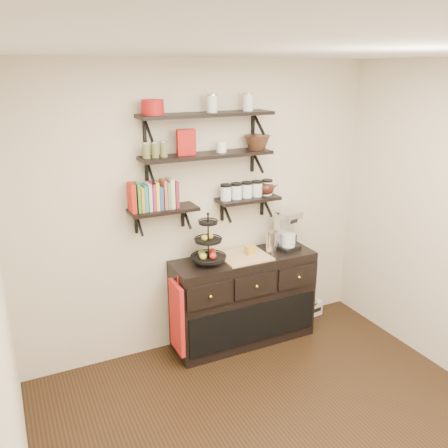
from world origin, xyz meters
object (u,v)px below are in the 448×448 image
Objects in this scene: fruit_stand at (208,247)px; radio at (308,308)px; coffee_maker at (286,231)px; sideboard at (243,299)px.

fruit_stand reaches higher than radio.
radio is (0.39, 0.10, -1.00)m from coffee_maker.
fruit_stand is at bearing 177.37° from radio.
coffee_maker is at bearing 3.11° from sideboard.
fruit_stand is 0.85m from coffee_maker.
radio is at bearing -0.50° from coffee_maker.
sideboard is 3.60× the size of coffee_maker.
coffee_maker is 1.07m from radio.
sideboard reaches higher than radio.
radio is at bearing 7.97° from sideboard.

